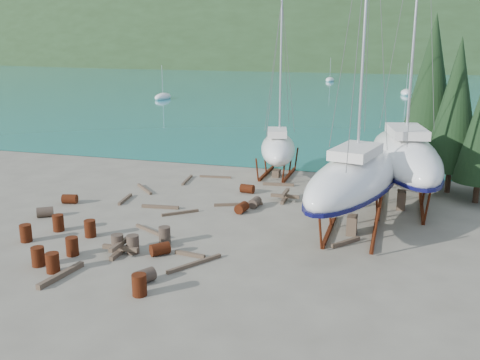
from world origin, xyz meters
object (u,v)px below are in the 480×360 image
(large_sailboat_far, at_px, (405,157))
(worker, at_px, (324,199))
(large_sailboat_near, at_px, (355,178))
(small_sailboat_shore, at_px, (278,148))

(large_sailboat_far, relative_size, worker, 10.76)
(large_sailboat_near, xyz_separation_m, small_sailboat_shore, (-6.43, 10.53, -0.78))
(small_sailboat_shore, bearing_deg, worker, -73.73)
(large_sailboat_near, height_order, worker, large_sailboat_near)
(large_sailboat_near, relative_size, worker, 10.14)
(large_sailboat_near, xyz_separation_m, large_sailboat_far, (2.40, 5.22, 0.21))
(large_sailboat_near, height_order, small_sailboat_shore, large_sailboat_near)
(large_sailboat_near, height_order, large_sailboat_far, large_sailboat_far)
(small_sailboat_shore, xyz_separation_m, worker, (4.59, -8.12, -1.20))
(large_sailboat_far, distance_m, worker, 5.54)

